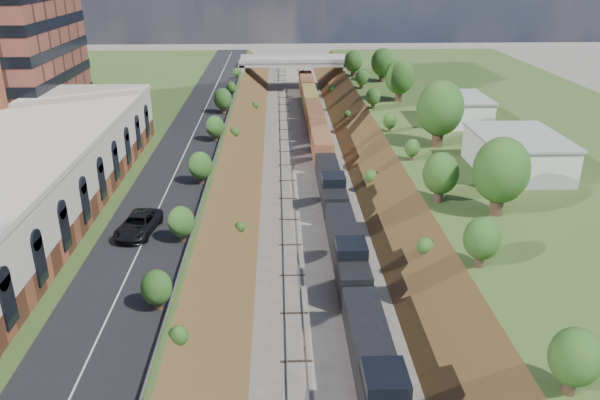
{
  "coord_description": "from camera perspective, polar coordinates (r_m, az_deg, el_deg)",
  "views": [
    {
      "loc": [
        -3.72,
        -10.49,
        27.67
      ],
      "look_at": [
        -1.69,
        41.81,
        6.0
      ],
      "focal_mm": 35.0,
      "sensor_mm": 36.0,
      "label": 1
    }
  ],
  "objects": [
    {
      "name": "rail_right_track",
      "position": [
        75.95,
        2.7,
        1.17
      ],
      "size": [
        1.58,
        180.0,
        0.18
      ],
      "primitive_type": "cube",
      "color": "gray",
      "rests_on": "ground"
    },
    {
      "name": "white_building_near",
      "position": [
        71.22,
        20.41,
        4.18
      ],
      "size": [
        9.0,
        12.0,
        4.0
      ],
      "primitive_type": "cube",
      "color": "silver",
      "rests_on": "platform_right"
    },
    {
      "name": "guardrail",
      "position": [
        74.09,
        -8.1,
        4.89
      ],
      "size": [
        0.1,
        171.0,
        0.7
      ],
      "color": "#99999E",
      "rests_on": "platform_left"
    },
    {
      "name": "platform_left",
      "position": [
        80.37,
        -23.48,
        2.32
      ],
      "size": [
        44.0,
        180.0,
        5.0
      ],
      "primitive_type": "cube",
      "color": "#446027",
      "rests_on": "ground"
    },
    {
      "name": "suv",
      "position": [
        53.56,
        -15.49,
        -2.31
      ],
      "size": [
        3.66,
        6.46,
        1.7
      ],
      "primitive_type": "imported",
      "rotation": [
        0.0,
        0.0,
        -0.14
      ],
      "color": "black",
      "rests_on": "road"
    },
    {
      "name": "commercial_building",
      "position": [
        57.52,
        -27.04,
        0.47
      ],
      "size": [
        14.3,
        62.3,
        7.0
      ],
      "color": "brown",
      "rests_on": "platform_left"
    },
    {
      "name": "rail_left_track",
      "position": [
        75.7,
        -1.22,
        1.12
      ],
      "size": [
        1.58,
        180.0,
        0.18
      ],
      "primitive_type": "cube",
      "color": "gray",
      "rests_on": "ground"
    },
    {
      "name": "tree_right_large",
      "position": [
        57.55,
        19.03,
        2.7
      ],
      "size": [
        5.25,
        5.25,
        7.61
      ],
      "color": "#473323",
      "rests_on": "platform_right"
    },
    {
      "name": "overpass",
      "position": [
        134.48,
        -0.62,
        12.75
      ],
      "size": [
        24.5,
        8.3,
        7.4
      ],
      "color": "gray",
      "rests_on": "ground"
    },
    {
      "name": "platform_right",
      "position": [
        83.37,
        24.07,
        2.91
      ],
      "size": [
        44.0,
        180.0,
        5.0
      ],
      "primitive_type": "cube",
      "color": "#446027",
      "rests_on": "ground"
    },
    {
      "name": "freight_train",
      "position": [
        85.52,
        2.13,
        5.27
      ],
      "size": [
        2.73,
        110.66,
        4.55
      ],
      "color": "black",
      "rests_on": "ground"
    },
    {
      "name": "road",
      "position": [
        74.96,
        -11.19,
        4.49
      ],
      "size": [
        8.0,
        180.0,
        0.1
      ],
      "primitive_type": "cube",
      "color": "black",
      "rests_on": "platform_left"
    },
    {
      "name": "white_building_far",
      "position": [
        91.04,
        15.08,
        8.47
      ],
      "size": [
        8.0,
        10.0,
        3.6
      ],
      "primitive_type": "cube",
      "color": "silver",
      "rests_on": "platform_right"
    },
    {
      "name": "embankment_left",
      "position": [
        76.07,
        -7.56,
        0.96
      ],
      "size": [
        10.0,
        180.0,
        10.0
      ],
      "primitive_type": "cube",
      "rotation": [
        0.0,
        0.79,
        0.0
      ],
      "color": "brown",
      "rests_on": "ground"
    },
    {
      "name": "tree_left_crest",
      "position": [
        37.69,
        -14.52,
        -11.52
      ],
      "size": [
        2.45,
        2.45,
        3.55
      ],
      "color": "#473323",
      "rests_on": "platform_left"
    },
    {
      "name": "embankment_right",
      "position": [
        77.14,
        8.93,
        1.18
      ],
      "size": [
        10.0,
        180.0,
        10.0
      ],
      "primitive_type": "cube",
      "rotation": [
        0.0,
        0.79,
        0.0
      ],
      "color": "brown",
      "rests_on": "ground"
    }
  ]
}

